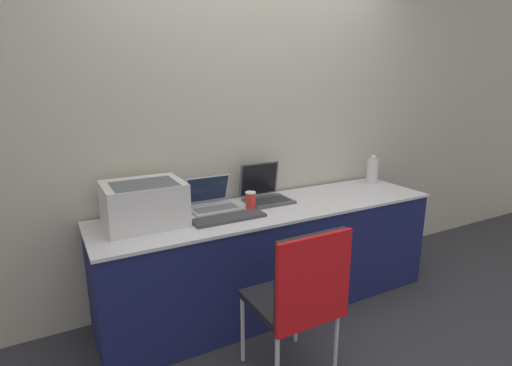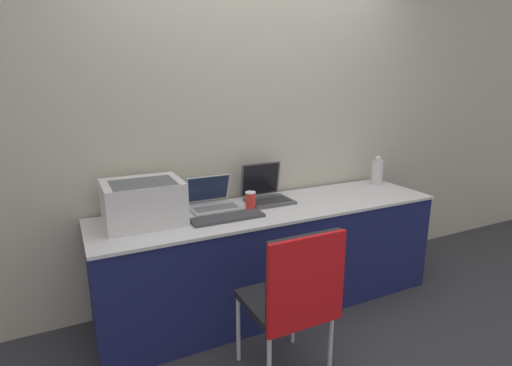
{
  "view_description": "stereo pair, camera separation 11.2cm",
  "coord_description": "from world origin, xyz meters",
  "px_view_note": "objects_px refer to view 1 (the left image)",
  "views": [
    {
      "loc": [
        -1.39,
        -1.99,
        1.62
      ],
      "look_at": [
        -0.12,
        0.34,
        0.93
      ],
      "focal_mm": 28.0,
      "sensor_mm": 36.0,
      "label": 1
    },
    {
      "loc": [
        -1.29,
        -2.04,
        1.62
      ],
      "look_at": [
        -0.12,
        0.34,
        0.93
      ],
      "focal_mm": 28.0,
      "sensor_mm": 36.0,
      "label": 2
    }
  ],
  "objects_px": {
    "printer": "(144,202)",
    "coffee_cup": "(251,200)",
    "external_keyboard": "(229,218)",
    "metal_pitcher": "(372,170)",
    "laptop_left": "(212,202)",
    "chair": "(301,291)",
    "laptop_right": "(265,193)"
  },
  "relations": [
    {
      "from": "external_keyboard",
      "to": "metal_pitcher",
      "type": "height_order",
      "value": "metal_pitcher"
    },
    {
      "from": "laptop_left",
      "to": "chair",
      "type": "height_order",
      "value": "laptop_left"
    },
    {
      "from": "external_keyboard",
      "to": "chair",
      "type": "bearing_deg",
      "value": -82.42
    },
    {
      "from": "laptop_left",
      "to": "coffee_cup",
      "type": "height_order",
      "value": "laptop_left"
    },
    {
      "from": "printer",
      "to": "laptop_left",
      "type": "height_order",
      "value": "printer"
    },
    {
      "from": "printer",
      "to": "coffee_cup",
      "type": "height_order",
      "value": "printer"
    },
    {
      "from": "laptop_left",
      "to": "metal_pitcher",
      "type": "xyz_separation_m",
      "value": [
        1.49,
        -0.0,
        0.06
      ]
    },
    {
      "from": "laptop_right",
      "to": "chair",
      "type": "bearing_deg",
      "value": -108.86
    },
    {
      "from": "chair",
      "to": "printer",
      "type": "bearing_deg",
      "value": 124.32
    },
    {
      "from": "printer",
      "to": "metal_pitcher",
      "type": "relative_size",
      "value": 1.9
    },
    {
      "from": "laptop_left",
      "to": "laptop_right",
      "type": "height_order",
      "value": "laptop_right"
    },
    {
      "from": "printer",
      "to": "laptop_left",
      "type": "distance_m",
      "value": 0.51
    },
    {
      "from": "coffee_cup",
      "to": "chair",
      "type": "height_order",
      "value": "chair"
    },
    {
      "from": "printer",
      "to": "external_keyboard",
      "type": "bearing_deg",
      "value": -18.95
    },
    {
      "from": "external_keyboard",
      "to": "coffee_cup",
      "type": "distance_m",
      "value": 0.27
    },
    {
      "from": "printer",
      "to": "laptop_right",
      "type": "distance_m",
      "value": 0.91
    },
    {
      "from": "laptop_left",
      "to": "chair",
      "type": "relative_size",
      "value": 0.37
    },
    {
      "from": "laptop_right",
      "to": "chair",
      "type": "relative_size",
      "value": 0.35
    },
    {
      "from": "printer",
      "to": "coffee_cup",
      "type": "relative_size",
      "value": 3.98
    },
    {
      "from": "laptop_left",
      "to": "laptop_right",
      "type": "bearing_deg",
      "value": -1.55
    },
    {
      "from": "printer",
      "to": "chair",
      "type": "bearing_deg",
      "value": -55.68
    },
    {
      "from": "laptop_right",
      "to": "metal_pitcher",
      "type": "distance_m",
      "value": 1.07
    },
    {
      "from": "laptop_left",
      "to": "external_keyboard",
      "type": "height_order",
      "value": "laptop_left"
    },
    {
      "from": "printer",
      "to": "laptop_right",
      "type": "height_order",
      "value": "laptop_right"
    },
    {
      "from": "laptop_left",
      "to": "chair",
      "type": "xyz_separation_m",
      "value": [
        0.1,
        -0.95,
        -0.24
      ]
    },
    {
      "from": "coffee_cup",
      "to": "printer",
      "type": "bearing_deg",
      "value": 177.37
    },
    {
      "from": "coffee_cup",
      "to": "chair",
      "type": "distance_m",
      "value": 0.87
    },
    {
      "from": "metal_pitcher",
      "to": "coffee_cup",
      "type": "bearing_deg",
      "value": -174.39
    },
    {
      "from": "metal_pitcher",
      "to": "laptop_left",
      "type": "bearing_deg",
      "value": 179.82
    },
    {
      "from": "laptop_left",
      "to": "laptop_right",
      "type": "xyz_separation_m",
      "value": [
        0.42,
        -0.01,
        0.01
      ]
    },
    {
      "from": "laptop_right",
      "to": "coffee_cup",
      "type": "relative_size",
      "value": 2.69
    },
    {
      "from": "coffee_cup",
      "to": "metal_pitcher",
      "type": "relative_size",
      "value": 0.48
    }
  ]
}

